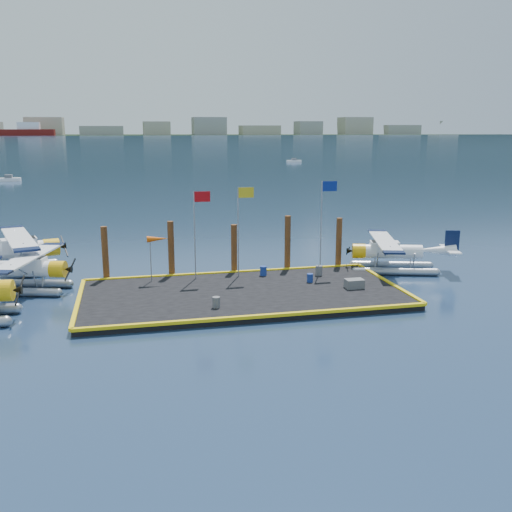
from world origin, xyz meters
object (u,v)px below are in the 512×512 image
Objects in this scene: drum_5 at (263,271)px; crate at (354,284)px; seaplane_c at (13,253)px; piling_4 at (339,244)px; seaplane_d at (389,254)px; drum_2 at (310,278)px; drum_4 at (319,270)px; piling_0 at (105,255)px; piling_3 at (288,245)px; flagpole_red at (197,221)px; piling_1 at (171,251)px; flagpole_yellow at (241,218)px; seaplane_b at (24,271)px; drum_3 at (216,302)px; windsock at (157,240)px; flagpole_blue at (324,213)px; piling_2 at (234,251)px.

drum_5 reaches higher than crate.
piling_4 is at bearing 65.33° from seaplane_c.
piling_4 is (-3.52, 1.27, 0.60)m from seaplane_d.
drum_2 is 1.98m from drum_4.
drum_4 is 3.92m from drum_5.
piling_3 is (13.00, 0.00, 0.15)m from piling_0.
drum_2 is at bearing -84.48° from piling_3.
piling_1 is at bearing 136.85° from flagpole_red.
seaplane_d is 3.79m from piling_4.
piling_4 is (7.80, 1.60, -2.51)m from flagpole_yellow.
crate is at bearing -101.41° from piling_4.
seaplane_c is 14.21m from flagpole_red.
crate is 8.87m from flagpole_yellow.
drum_2 is at bearing 128.81° from seaplane_d.
seaplane_b reaches higher than drum_3.
windsock is at bearing 100.92° from seaplane_b.
seaplane_b is at bearing 177.44° from flagpole_yellow.
flagpole_blue reaches higher than drum_3.
drum_5 is 4.09m from flagpole_yellow.
seaplane_d is 11.75m from flagpole_yellow.
crate is at bearing 91.09° from seaplane_b.
piling_3 is at bearing 121.50° from drum_4.
piling_3 is at bearing 143.93° from flagpole_blue.
drum_2 is at bearing 52.76° from seaplane_c.
drum_2 is (18.54, -3.21, -0.71)m from seaplane_b.
flagpole_blue is at bearing -0.00° from flagpole_yellow.
drum_2 is at bearing 139.13° from crate.
seaplane_b reaches higher than drum_4.
piling_1 is (-1.71, 1.60, -2.30)m from flagpole_red.
drum_5 is at bearing -2.06° from flagpole_red.
drum_2 is at bearing -124.94° from flagpole_blue.
drum_3 is 8.62m from piling_1.
drum_2 is 0.10× the size of flagpole_red.
piling_3 reaches higher than piling_2.
piling_2 is (-0.20, 1.60, -2.61)m from flagpole_yellow.
crate is 0.18× the size of flagpole_blue.
seaplane_b is 2.09× the size of piling_3.
flagpole_blue is at bearing 57.86° from drum_4.
piling_4 is at bearing 86.81° from seaplane_d.
piling_4 is (3.60, 4.17, 1.31)m from drum_2.
windsock reaches higher than drum_3.
drum_4 is 11.42m from windsock.
windsock is (-9.93, 2.57, 2.54)m from drum_2.
seaplane_b is 25.66m from seaplane_d.
piling_0 is 1.00× the size of piling_4.
piling_3 is (9.53, 1.60, -1.08)m from windsock.
flagpole_blue is (8.99, -0.00, 0.29)m from flagpole_red.
flagpole_yellow reaches higher than seaplane_d.
flagpole_blue reaches higher than flagpole_red.
piling_2 is at bearing 180.00° from piling_4.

